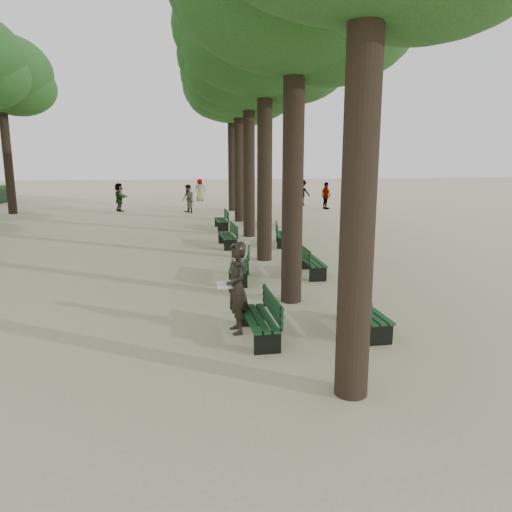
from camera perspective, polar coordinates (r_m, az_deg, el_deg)
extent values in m
plane|color=#C1B692|center=(9.81, -1.40, -10.59)|extent=(120.00, 120.00, 0.00)
cylinder|color=#33261C|center=(7.41, 11.88, 11.64)|extent=(0.52, 0.52, 7.50)
cylinder|color=#33261C|center=(12.25, 4.27, 11.86)|extent=(0.52, 0.52, 7.50)
cylinder|color=#33261C|center=(17.19, 1.00, 11.89)|extent=(0.52, 0.52, 7.50)
ellipsoid|color=#1B4A19|center=(17.63, 1.05, 24.83)|extent=(6.00, 6.00, 4.50)
cylinder|color=#33261C|center=(22.15, -0.81, 11.89)|extent=(0.52, 0.52, 7.50)
ellipsoid|color=#1B4A19|center=(22.50, -0.84, 22.00)|extent=(6.00, 6.00, 4.50)
cylinder|color=#33261C|center=(27.13, -1.96, 11.88)|extent=(0.52, 0.52, 7.50)
ellipsoid|color=#1B4A19|center=(27.41, -2.02, 20.17)|extent=(6.00, 6.00, 4.50)
cylinder|color=#33261C|center=(32.11, -2.75, 11.87)|extent=(0.52, 0.52, 7.50)
ellipsoid|color=#1B4A19|center=(32.35, -2.82, 18.89)|extent=(6.00, 6.00, 4.50)
cylinder|color=#33261C|center=(33.91, -26.62, 11.08)|extent=(0.52, 0.52, 8.00)
cube|color=black|center=(10.22, 0.30, -8.30)|extent=(0.63, 1.83, 0.45)
cube|color=black|center=(10.14, 0.30, -7.10)|extent=(0.65, 1.83, 0.04)
cube|color=black|center=(10.11, 1.87, -5.56)|extent=(0.15, 1.80, 0.40)
cube|color=black|center=(14.68, -1.99, -2.01)|extent=(0.75, 1.85, 0.45)
cube|color=black|center=(14.63, -2.00, -1.15)|extent=(0.77, 1.85, 0.04)
cube|color=black|center=(14.56, -0.90, -0.12)|extent=(0.27, 1.79, 0.40)
cube|color=black|center=(19.96, -3.33, 1.69)|extent=(0.68, 1.84, 0.45)
cube|color=black|center=(19.92, -3.34, 2.33)|extent=(0.70, 1.84, 0.04)
cube|color=black|center=(19.92, -2.55, 3.13)|extent=(0.21, 1.80, 0.40)
cube|color=black|center=(24.59, -4.03, 3.62)|extent=(0.61, 1.82, 0.45)
cube|color=black|center=(24.56, -4.03, 4.14)|extent=(0.63, 1.82, 0.04)
cube|color=black|center=(24.55, -3.39, 4.78)|extent=(0.13, 1.80, 0.40)
cube|color=black|center=(10.88, 12.39, -7.30)|extent=(0.64, 1.83, 0.45)
cube|color=black|center=(10.81, 12.44, -6.17)|extent=(0.66, 1.83, 0.04)
cube|color=black|center=(10.63, 11.11, -4.90)|extent=(0.16, 1.80, 0.40)
cube|color=black|center=(15.45, 6.40, -1.38)|extent=(0.56, 1.81, 0.45)
cube|color=black|center=(15.40, 6.42, -0.56)|extent=(0.58, 1.81, 0.04)
cube|color=black|center=(15.27, 5.43, 0.39)|extent=(0.08, 1.80, 0.40)
cube|color=black|center=(20.29, 3.16, 1.86)|extent=(0.76, 1.85, 0.45)
cube|color=black|center=(20.25, 3.16, 2.49)|extent=(0.78, 1.86, 0.04)
cube|color=black|center=(20.20, 2.38, 3.25)|extent=(0.28, 1.79, 0.40)
cube|color=black|center=(25.49, 1.07, 3.94)|extent=(0.62, 1.83, 0.45)
cube|color=black|center=(25.46, 1.08, 4.44)|extent=(0.64, 1.83, 0.04)
cube|color=black|center=(25.41, 0.45, 5.04)|extent=(0.14, 1.80, 0.40)
imported|color=black|center=(10.38, -2.20, -3.68)|extent=(0.52, 0.83, 1.93)
cube|color=white|center=(10.34, -3.58, -3.27)|extent=(0.37, 0.29, 0.12)
imported|color=#262628|center=(32.99, -15.35, 6.50)|extent=(1.12, 1.63, 1.79)
imported|color=#262628|center=(31.33, -7.74, 6.50)|extent=(0.74, 0.90, 1.74)
imported|color=#262628|center=(33.32, 8.00, 6.84)|extent=(0.62, 1.09, 1.77)
imported|color=#262628|center=(35.50, 5.32, 7.22)|extent=(1.17, 0.91, 1.79)
imported|color=#262628|center=(38.74, -6.42, 7.52)|extent=(0.85, 0.38, 1.70)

